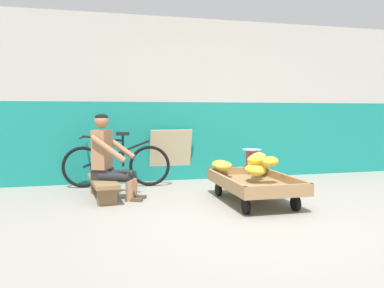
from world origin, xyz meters
TOP-DOWN VIEW (x-y plane):
  - ground_plane at (0.00, 0.00)m, footprint 80.00×80.00m
  - back_wall at (0.00, 2.80)m, footprint 16.00×0.30m
  - banana_cart at (0.31, 0.78)m, footprint 0.85×1.44m
  - banana_pile at (0.36, 1.02)m, footprint 0.84×1.01m
  - low_bench at (-1.57, 1.49)m, footprint 0.41×1.13m
  - vendor_seated at (-1.49, 1.46)m, footprint 0.74×0.62m
  - plastic_crate at (0.70, 1.78)m, footprint 0.36×0.28m
  - weighing_scale at (0.70, 1.77)m, footprint 0.30×0.30m
  - bicycle_near_left at (-1.34, 2.29)m, footprint 1.66×0.48m
  - sign_board at (-0.42, 2.61)m, footprint 0.70×0.25m
  - shopping_bag at (0.77, 1.32)m, footprint 0.18×0.12m

SIDE VIEW (x-z plane):
  - ground_plane at x=0.00m, z-range 0.00..0.00m
  - shopping_bag at x=0.77m, z-range 0.00..0.24m
  - plastic_crate at x=0.70m, z-range 0.00..0.30m
  - low_bench at x=-1.57m, z-range 0.06..0.33m
  - banana_cart at x=0.31m, z-range 0.06..0.42m
  - bicycle_near_left at x=-1.34m, z-range -0.08..0.78m
  - sign_board at x=-0.42m, z-range 0.00..0.87m
  - weighing_scale at x=0.70m, z-range 0.31..0.60m
  - banana_pile at x=0.36m, z-range 0.34..0.60m
  - vendor_seated at x=-1.49m, z-range 0.00..1.14m
  - back_wall at x=0.00m, z-range 0.00..2.74m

